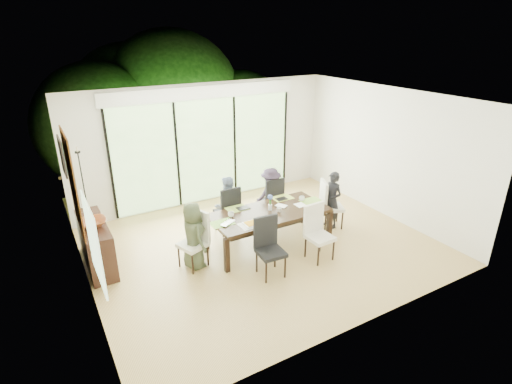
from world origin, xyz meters
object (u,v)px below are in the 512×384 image
person_left_end (193,236)px  person_far_right (271,195)px  person_far_left (227,205)px  cup_a (231,215)px  cup_b (279,210)px  bowl (93,223)px  cup_c (302,199)px  sideboard (96,244)px  chair_far_right (270,198)px  vase (270,207)px  person_right_end (332,200)px  chair_left_end (192,240)px  laptop (230,224)px  chair_right_end (333,204)px  chair_near_left (271,248)px  chair_near_right (320,233)px  chair_far_left (227,209)px  table_top (269,213)px

person_left_end → person_far_right: (2.03, 0.83, 0.00)m
person_far_left → cup_a: 0.74m
cup_b → bowl: size_ratio=0.21×
cup_c → sideboard: bearing=168.4°
chair_far_right → vase: chair_far_right is taller
person_right_end → person_far_left: bearing=-121.4°
bowl → chair_left_end: bearing=-28.6°
laptop → cup_c: bearing=-21.1°
chair_left_end → chair_right_end: size_ratio=1.00×
person_far_left → person_far_right: same height
chair_near_left → vase: 1.10m
person_right_end → chair_far_right: bearing=-140.6°
cup_c → chair_far_right: bearing=108.4°
chair_right_end → person_left_end: (-2.98, 0.00, 0.09)m
cup_a → bowl: (-2.20, 0.61, 0.13)m
chair_near_right → cup_b: chair_near_right is taller
chair_far_left → vase: bearing=121.7°
chair_far_left → cup_b: 1.15m
vase → bowl: bowl is taller
chair_left_end → cup_c: (2.30, 0.10, 0.22)m
person_left_end → cup_a: bearing=-84.5°
person_left_end → chair_far_left: bearing=-55.9°
chair_near_right → bowl: size_ratio=2.36×
chair_near_left → vase: size_ratio=9.17×
chair_near_right → vase: (-0.45, 0.92, 0.23)m
person_left_end → person_far_left: 1.32m
cup_c → chair_near_right: bearing=-107.2°
table_top → chair_left_end: chair_left_end is taller
person_left_end → chair_far_right: bearing=-72.7°
person_far_left → cup_a: person_far_left is taller
chair_far_left → cup_b: (0.60, -0.95, 0.22)m
chair_near_right → person_left_end: 2.16m
person_left_end → person_far_right: same height
person_right_end → cup_a: 2.19m
person_right_end → chair_far_left: bearing=-121.9°
chair_right_end → sideboard: bearing=102.8°
person_right_end → cup_a: bearing=-102.1°
chair_near_left → cup_a: (-0.20, 1.02, 0.22)m
chair_far_left → bowl: (-2.45, -0.09, 0.35)m
sideboard → person_far_left: bearing=-0.7°
person_far_left → cup_c: bearing=135.8°
table_top → chair_near_left: bearing=-119.9°
chair_far_right → laptop: (-1.40, -0.95, 0.19)m
table_top → cup_c: (0.80, 0.10, 0.07)m
person_right_end → cup_b: size_ratio=12.90×
chair_right_end → person_left_end: bearing=113.9°
chair_far_left → sideboard: 2.45m
bowl → chair_near_left: bearing=-34.3°
cup_b → sideboard: (-3.05, 0.96, -0.32)m
chair_far_left → chair_near_right: same height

